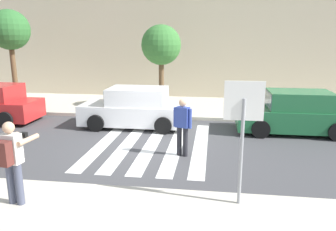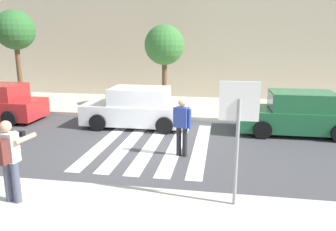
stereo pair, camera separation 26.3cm
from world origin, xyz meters
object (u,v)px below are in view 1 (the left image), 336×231
(pedestrian_crossing, at_px, (182,124))
(parked_car_green, at_px, (295,113))
(street_tree_center, at_px, (161,46))
(stop_sign, at_px, (243,116))
(parked_car_white, at_px, (135,109))
(photographer_with_backpack, at_px, (11,156))
(street_tree_west, at_px, (10,31))

(pedestrian_crossing, xyz_separation_m, parked_car_green, (3.86, 2.97, -0.25))
(street_tree_center, bearing_deg, parked_car_green, -28.10)
(stop_sign, distance_m, pedestrian_crossing, 3.44)
(parked_car_white, height_order, street_tree_center, street_tree_center)
(pedestrian_crossing, bearing_deg, photographer_with_backpack, -129.94)
(photographer_with_backpack, xyz_separation_m, parked_car_green, (6.91, 6.61, -0.44))
(stop_sign, relative_size, street_tree_center, 0.65)
(photographer_with_backpack, height_order, pedestrian_crossing, photographer_with_backpack)
(photographer_with_backpack, distance_m, parked_car_white, 6.69)
(photographer_with_backpack, relative_size, street_tree_center, 0.45)
(photographer_with_backpack, relative_size, parked_car_white, 0.42)
(photographer_with_backpack, xyz_separation_m, street_tree_center, (1.49, 9.50, 1.89))
(photographer_with_backpack, height_order, parked_car_white, photographer_with_backpack)
(stop_sign, distance_m, street_tree_center, 9.39)
(parked_car_white, xyz_separation_m, parked_car_green, (5.99, -0.00, 0.00))
(parked_car_white, xyz_separation_m, street_tree_center, (0.57, 2.90, 2.33))
(pedestrian_crossing, height_order, parked_car_white, pedestrian_crossing)
(stop_sign, height_order, pedestrian_crossing, stop_sign)
(stop_sign, height_order, parked_car_white, stop_sign)
(parked_car_green, xyz_separation_m, street_tree_west, (-12.57, 2.50, 3.00))
(stop_sign, bearing_deg, parked_car_green, 67.84)
(stop_sign, xyz_separation_m, street_tree_west, (-10.16, 8.43, 1.76))
(street_tree_center, bearing_deg, parked_car_white, -101.16)
(street_tree_west, xyz_separation_m, street_tree_center, (7.15, 0.39, -0.67))
(street_tree_west, bearing_deg, parked_car_white, -20.82)
(photographer_with_backpack, relative_size, parked_car_green, 0.42)
(parked_car_green, distance_m, street_tree_west, 13.17)
(pedestrian_crossing, relative_size, street_tree_center, 0.45)
(stop_sign, distance_m, photographer_with_backpack, 4.61)
(street_tree_west, relative_size, street_tree_center, 1.18)
(photographer_with_backpack, xyz_separation_m, parked_car_white, (0.91, 6.61, -0.44))
(pedestrian_crossing, bearing_deg, street_tree_center, 104.89)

